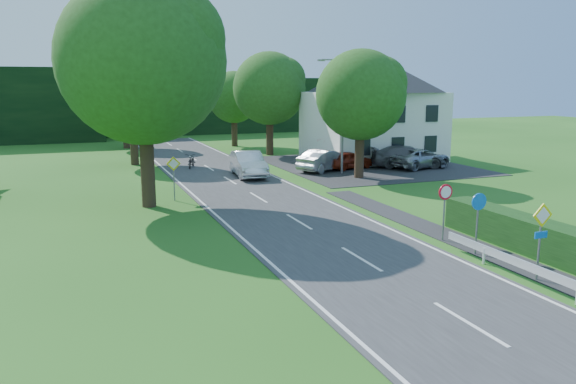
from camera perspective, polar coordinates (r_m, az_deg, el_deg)
name	(u,v)px	position (r m, az deg, el deg)	size (l,w,h in m)	color
road	(284,213)	(27.81, -0.46, -2.13)	(7.00, 80.00, 0.04)	#323234
parking_pad	(368,165)	(44.44, 8.13, 2.72)	(14.00, 16.00, 0.04)	#252527
line_edge_left	(220,218)	(26.86, -6.96, -2.63)	(0.12, 80.00, 0.01)	white
line_edge_right	(342,207)	(29.09, 5.55, -1.55)	(0.12, 80.00, 0.01)	white
line_centre	(284,212)	(27.81, -0.46, -2.08)	(0.12, 80.00, 0.01)	white
tree_main	(144,94)	(29.56, -14.43, 9.65)	(9.40, 9.40, 11.64)	#224915
tree_left_far	(132,110)	(45.61, -15.54, 8.03)	(7.00, 7.00, 8.58)	#224915
tree_right_far	(270,104)	(50.19, -1.89, 8.95)	(7.40, 7.40, 9.09)	#224915
tree_left_back	(125,107)	(57.61, -16.27, 8.28)	(6.60, 6.60, 8.07)	#224915
tree_right_back	(234,109)	(57.54, -5.50, 8.40)	(6.20, 6.20, 7.56)	#224915
tree_right_mid	(360,114)	(37.97, 7.36, 7.82)	(7.00, 7.00, 8.58)	#224915
treeline_right	(215,106)	(73.52, -7.40, 8.70)	(30.00, 5.00, 7.00)	black
house_white	(373,107)	(47.62, 8.62, 8.55)	(10.60, 8.40, 8.60)	white
streetlight	(341,111)	(39.54, 5.41, 8.24)	(2.03, 0.18, 8.00)	slate
sign_priority_right	(541,227)	(19.76, 24.34, -3.29)	(0.78, 0.09, 2.59)	slate
sign_roundabout	(478,211)	(21.92, 18.76, -1.89)	(0.64, 0.08, 2.37)	slate
sign_speed_limit	(445,199)	(23.42, 15.67, -0.67)	(0.64, 0.11, 2.37)	slate
sign_priority_left	(174,170)	(31.08, -11.54, 2.23)	(0.78, 0.09, 2.44)	slate
moving_car	(248,164)	(38.57, -4.08, 2.86)	(1.81, 5.19, 1.71)	silver
motorcycle	(192,161)	(43.00, -9.76, 3.16)	(0.73, 2.09, 1.10)	black
parked_car_red	(348,160)	(42.14, 6.13, 3.27)	(1.60, 3.97, 1.35)	maroon
parked_car_silver_a	(325,160)	(41.06, 3.81, 3.26)	(1.65, 4.75, 1.56)	#B4B4B9
parked_car_grey	(408,157)	(43.56, 12.08, 3.53)	(2.29, 5.64, 1.64)	#515056
parked_car_silver_b	(420,158)	(43.58, 13.23, 3.37)	(2.42, 5.26, 1.46)	#9E9FA4
parasol	(331,149)	(45.02, 4.40, 4.34)	(2.40, 2.45, 2.20)	red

